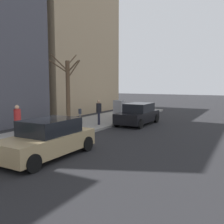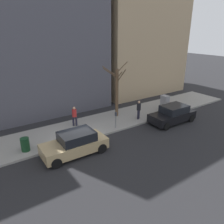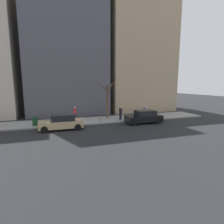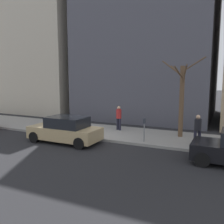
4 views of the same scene
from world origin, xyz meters
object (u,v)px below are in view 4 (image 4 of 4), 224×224
at_px(parked_car_tan, 65,130).
at_px(pedestrian_near_meter, 198,128).
at_px(office_tower_right, 47,16).
at_px(parking_meter, 144,127).
at_px(pedestrian_midblock, 119,117).
at_px(bare_tree, 181,98).
at_px(trash_bin, 51,123).

distance_m(parked_car_tan, pedestrian_near_meter, 7.36).
bearing_deg(office_tower_right, parking_meter, -125.13).
bearing_deg(pedestrian_midblock, parking_meter, -15.59).
bearing_deg(office_tower_right, bare_tree, -116.94).
bearing_deg(parked_car_tan, parking_meter, -69.89).
distance_m(parked_car_tan, trash_bin, 3.30).
bearing_deg(parked_car_tan, office_tower_right, 42.40).
bearing_deg(bare_tree, trash_bin, 101.23).
height_order(parked_car_tan, office_tower_right, office_tower_right).
height_order(parking_meter, office_tower_right, office_tower_right).
height_order(pedestrian_near_meter, office_tower_right, office_tower_right).
distance_m(pedestrian_near_meter, pedestrian_midblock, 5.63).
relative_size(bare_tree, trash_bin, 5.36).
bearing_deg(trash_bin, pedestrian_near_meter, -89.94).
xyz_separation_m(pedestrian_near_meter, pedestrian_midblock, (1.78, 5.34, 0.00)).
relative_size(parking_meter, trash_bin, 1.50).
xyz_separation_m(parked_car_tan, trash_bin, (1.97, 2.64, -0.14)).
relative_size(parking_meter, office_tower_right, 0.06).
distance_m(bare_tree, pedestrian_midblock, 4.40).
distance_m(trash_bin, pedestrian_near_meter, 9.74).
height_order(parking_meter, pedestrian_midblock, pedestrian_midblock).
bearing_deg(pedestrian_midblock, trash_bin, -131.92).
bearing_deg(bare_tree, pedestrian_near_meter, -144.98).
distance_m(trash_bin, office_tower_right, 16.57).
bearing_deg(parked_car_tan, trash_bin, 53.92).
bearing_deg(trash_bin, parking_meter, -93.72).
xyz_separation_m(trash_bin, office_tower_right, (10.26, 8.30, 10.03)).
relative_size(pedestrian_near_meter, pedestrian_midblock, 1.00).
distance_m(bare_tree, office_tower_right, 20.56).
distance_m(parked_car_tan, bare_tree, 7.17).
relative_size(parked_car_tan, pedestrian_midblock, 2.54).
height_order(bare_tree, office_tower_right, office_tower_right).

